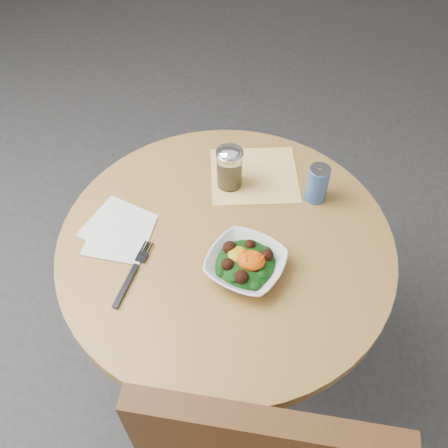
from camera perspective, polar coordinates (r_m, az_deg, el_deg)
name	(u,v)px	position (r m, az deg, el deg)	size (l,w,h in m)	color
ground	(225,359)	(1.98, 0.15, -15.14)	(6.00, 6.00, 0.00)	#2D2D2F
table	(226,280)	(1.49, 0.20, -6.47)	(0.90, 0.90, 0.75)	black
cloth_napkin	(254,175)	(1.49, 3.48, 5.59)	(0.25, 0.23, 0.00)	#FFA40D
paper_napkins	(119,231)	(1.38, -11.94, -0.73)	(0.21, 0.23, 0.00)	silver
salad_bowl	(246,264)	(1.25, 2.50, -4.57)	(0.25, 0.25, 0.07)	silver
fork	(134,271)	(1.29, -10.26, -5.30)	(0.06, 0.21, 0.00)	black
spice_shaker	(229,167)	(1.42, 0.63, 6.49)	(0.08, 0.08, 0.14)	silver
beverage_can	(317,183)	(1.41, 10.63, 4.58)	(0.06, 0.06, 0.12)	#0D3793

